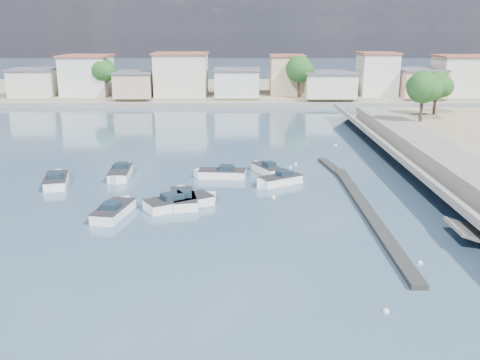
# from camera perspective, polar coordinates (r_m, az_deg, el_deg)

# --- Properties ---
(ground) EXTENTS (400.00, 400.00, 0.00)m
(ground) POSITION_cam_1_polar(r_m,az_deg,el_deg) (71.94, 2.64, 4.38)
(ground) COLOR #304860
(ground) RESTS_ON ground
(breakwater) EXTENTS (2.00, 31.02, 0.35)m
(breakwater) POSITION_cam_1_polar(r_m,az_deg,el_deg) (46.48, 12.62, -2.25)
(breakwater) COLOR black
(breakwater) RESTS_ON ground
(far_shore_land) EXTENTS (160.00, 40.00, 1.40)m
(far_shore_land) POSITION_cam_1_polar(r_m,az_deg,el_deg) (123.22, 1.61, 9.54)
(far_shore_land) COLOR gray
(far_shore_land) RESTS_ON ground
(far_shore_quay) EXTENTS (160.00, 2.50, 0.80)m
(far_shore_quay) POSITION_cam_1_polar(r_m,az_deg,el_deg) (102.43, 1.90, 8.07)
(far_shore_quay) COLOR slate
(far_shore_quay) RESTS_ON ground
(far_town) EXTENTS (113.01, 12.80, 8.35)m
(far_town) POSITION_cam_1_polar(r_m,az_deg,el_deg) (108.64, 7.59, 10.80)
(far_town) COLOR beige
(far_town) RESTS_ON far_shore_land
(shore_trees) EXTENTS (74.56, 38.32, 7.92)m
(shore_trees) POSITION_cam_1_polar(r_m,az_deg,el_deg) (99.54, 6.88, 11.11)
(shore_trees) COLOR #38281E
(shore_trees) RESTS_ON ground
(motorboat_a) EXTENTS (2.83, 5.53, 1.48)m
(motorboat_a) POSITION_cam_1_polar(r_m,az_deg,el_deg) (45.78, -6.07, -1.95)
(motorboat_a) COLOR white
(motorboat_a) RESTS_ON ground
(motorboat_b) EXTENTS (2.78, 5.42, 1.48)m
(motorboat_b) POSITION_cam_1_polar(r_m,az_deg,el_deg) (43.68, -13.20, -3.18)
(motorboat_b) COLOR white
(motorboat_b) RESTS_ON ground
(motorboat_c) EXTENTS (5.20, 2.13, 1.48)m
(motorboat_c) POSITION_cam_1_polar(r_m,az_deg,el_deg) (53.15, -2.19, 0.66)
(motorboat_c) COLOR white
(motorboat_c) RESTS_ON ground
(motorboat_d) EXTENTS (4.47, 3.71, 1.48)m
(motorboat_d) POSITION_cam_1_polar(r_m,az_deg,el_deg) (50.87, 4.08, -0.08)
(motorboat_d) COLOR white
(motorboat_d) RESTS_ON ground
(motorboat_e) EXTENTS (3.09, 5.59, 1.48)m
(motorboat_e) POSITION_cam_1_polar(r_m,az_deg,el_deg) (53.85, -18.98, -0.02)
(motorboat_e) COLOR white
(motorboat_e) RESTS_ON ground
(motorboat_f) EXTENTS (3.30, 4.35, 1.48)m
(motorboat_f) POSITION_cam_1_polar(r_m,az_deg,el_deg) (54.94, 2.80, 1.16)
(motorboat_f) COLOR white
(motorboat_f) RESTS_ON ground
(motorboat_g) EXTENTS (2.25, 5.54, 1.48)m
(motorboat_g) POSITION_cam_1_polar(r_m,az_deg,el_deg) (54.46, -12.68, 0.65)
(motorboat_g) COLOR white
(motorboat_g) RESTS_ON ground
(motorboat_h) EXTENTS (5.95, 4.77, 1.48)m
(motorboat_h) POSITION_cam_1_polar(r_m,az_deg,el_deg) (44.79, -6.16, -2.36)
(motorboat_h) COLOR white
(motorboat_h) RESTS_ON ground
(mooring_buoys) EXTENTS (9.54, 41.69, 0.37)m
(mooring_buoys) POSITION_cam_1_polar(r_m,az_deg,el_deg) (49.10, 8.90, -1.22)
(mooring_buoys) COLOR silver
(mooring_buoys) RESTS_ON ground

